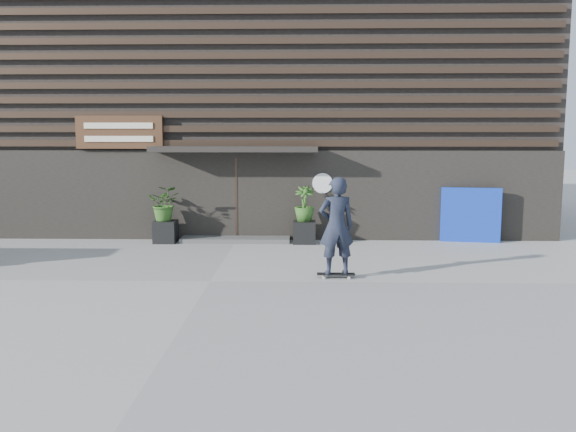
{
  "coord_description": "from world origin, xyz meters",
  "views": [
    {
      "loc": [
        1.88,
        -11.89,
        2.94
      ],
      "look_at": [
        1.53,
        1.75,
        1.1
      ],
      "focal_mm": 37.81,
      "sensor_mm": 36.0,
      "label": 1
    }
  ],
  "objects_px": {
    "blue_tarp": "(471,215)",
    "skateboarder": "(336,226)",
    "planter_pot_right": "(304,232)",
    "planter_pot_left": "(166,232)"
  },
  "relations": [
    {
      "from": "blue_tarp",
      "to": "skateboarder",
      "type": "xyz_separation_m",
      "value": [
        -3.91,
        -4.35,
        0.34
      ]
    },
    {
      "from": "planter_pot_right",
      "to": "blue_tarp",
      "type": "relative_size",
      "value": 0.38
    },
    {
      "from": "planter_pot_left",
      "to": "blue_tarp",
      "type": "xyz_separation_m",
      "value": [
        8.36,
        0.3,
        0.45
      ]
    },
    {
      "from": "blue_tarp",
      "to": "skateboarder",
      "type": "height_order",
      "value": "skateboarder"
    },
    {
      "from": "planter_pot_left",
      "to": "planter_pot_right",
      "type": "distance_m",
      "value": 3.8
    },
    {
      "from": "planter_pot_right",
      "to": "skateboarder",
      "type": "relative_size",
      "value": 0.29
    },
    {
      "from": "planter_pot_right",
      "to": "blue_tarp",
      "type": "distance_m",
      "value": 4.6
    },
    {
      "from": "planter_pot_right",
      "to": "blue_tarp",
      "type": "height_order",
      "value": "blue_tarp"
    },
    {
      "from": "planter_pot_right",
      "to": "skateboarder",
      "type": "bearing_deg",
      "value": -80.88
    },
    {
      "from": "planter_pot_left",
      "to": "skateboarder",
      "type": "height_order",
      "value": "skateboarder"
    }
  ]
}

